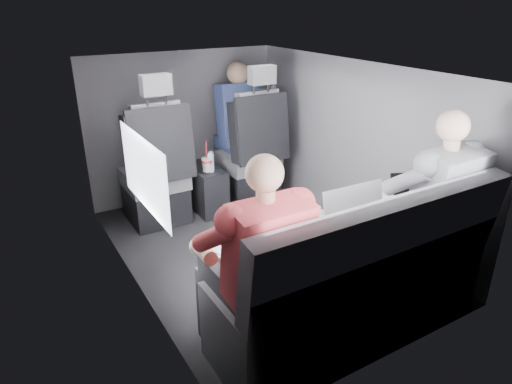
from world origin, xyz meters
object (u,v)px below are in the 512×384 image
front_seat_left (157,179)px  passenger_rear_right (424,205)px  passenger_front_right (239,116)px  rear_bench (355,288)px  passenger_rear_left (252,262)px  soda_cup (207,164)px  water_bottle (210,163)px  laptop_black (402,195)px  laptop_white (233,240)px  center_console (206,189)px  front_seat_right (251,160)px  laptop_silver (340,217)px

front_seat_left → passenger_rear_right: (1.04, -1.81, 0.23)m
passenger_front_right → rear_bench: bearing=-102.1°
passenger_rear_left → passenger_rear_right: size_ratio=0.96×
passenger_front_right → soda_cup: bearing=-145.9°
passenger_rear_left → passenger_front_right: passenger_front_right is taller
rear_bench → soda_cup: bearing=90.9°
water_bottle → laptop_black: bearing=-69.4°
water_bottle → passenger_rear_right: 1.84m
passenger_rear_right → passenger_front_right: 2.07m
front_seat_left → laptop_black: 1.96m
water_bottle → passenger_rear_left: bearing=-109.1°
front_seat_left → laptop_white: front_seat_left is taller
passenger_front_right → front_seat_left: bearing=-164.3°
center_console → passenger_front_right: passenger_front_right is taller
water_bottle → laptop_black: size_ratio=0.45×
front_seat_right → laptop_black: front_seat_right is taller
laptop_silver → front_seat_left: bearing=106.5°
laptop_black → passenger_rear_left: size_ratio=0.33×
laptop_black → front_seat_left: bearing=122.5°
front_seat_right → front_seat_left: bearing=180.0°
water_bottle → laptop_black: (0.59, -1.57, 0.15)m
front_seat_right → laptop_black: 1.66m
laptop_black → passenger_rear_right: passenger_rear_right is taller
soda_cup → passenger_rear_left: size_ratio=0.23×
passenger_front_right → laptop_white: bearing=-119.6°
passenger_rear_left → laptop_silver: bearing=10.6°
water_bottle → passenger_rear_left: (-0.60, -1.73, 0.13)m
rear_bench → passenger_rear_right: bearing=9.1°
front_seat_right → rear_bench: (-0.45, -1.90, -0.09)m
soda_cup → front_seat_left: bearing=169.7°
soda_cup → laptop_black: size_ratio=0.71×
rear_bench → laptop_black: size_ratio=4.09×
soda_cup → passenger_rear_right: size_ratio=0.23×
center_console → soda_cup: 0.29m
laptop_white → passenger_front_right: 2.14m
rear_bench → laptop_silver: bearing=77.5°
water_bottle → laptop_black: laptop_black is taller
rear_bench → passenger_rear_right: passenger_rear_right is taller
front_seat_left → passenger_rear_left: size_ratio=1.07×
center_console → passenger_rear_left: (-0.59, -1.85, 0.41)m
front_seat_right → soda_cup: bearing=-170.9°
front_seat_right → soda_cup: front_seat_right is taller
water_bottle → laptop_white: size_ratio=0.40×
laptop_silver → passenger_front_right: bearing=77.9°
laptop_white → laptop_silver: (0.64, -0.09, 0.01)m
front_seat_left → passenger_front_right: bearing=15.7°
soda_cup → laptop_black: (0.62, -1.56, 0.16)m
front_seat_left → laptop_black: front_seat_left is taller
water_bottle → rear_bench: bearing=-90.2°
center_console → passenger_rear_right: bearing=-72.2°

